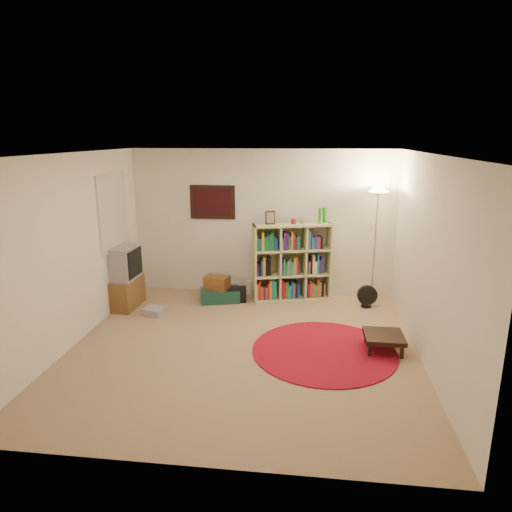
{
  "coord_description": "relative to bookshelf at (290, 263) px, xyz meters",
  "views": [
    {
      "loc": [
        0.83,
        -5.43,
        2.71
      ],
      "look_at": [
        0.1,
        0.6,
        1.1
      ],
      "focal_mm": 32.0,
      "sensor_mm": 36.0,
      "label": 1
    }
  ],
  "objects": [
    {
      "name": "room",
      "position": [
        -0.57,
        -1.93,
        0.63
      ],
      "size": [
        4.54,
        4.54,
        2.54
      ],
      "color": "#9E7E5D",
      "rests_on": "ground"
    },
    {
      "name": "bookshelf",
      "position": [
        0.0,
        0.0,
        0.0
      ],
      "size": [
        1.35,
        0.7,
        1.56
      ],
      "rotation": [
        0.0,
        0.0,
        0.27
      ],
      "color": "#C2CA86",
      "rests_on": "ground"
    },
    {
      "name": "floor_lamp",
      "position": [
        1.35,
        -0.13,
        0.98
      ],
      "size": [
        0.42,
        0.42,
        1.94
      ],
      "rotation": [
        0.0,
        0.0,
        -0.14
      ],
      "color": "silver",
      "rests_on": "ground"
    },
    {
      "name": "floor_fan",
      "position": [
        1.26,
        -0.28,
        -0.44
      ],
      "size": [
        0.33,
        0.19,
        0.37
      ],
      "rotation": [
        0.0,
        0.0,
        0.11
      ],
      "color": "black",
      "rests_on": "ground"
    },
    {
      "name": "tv_stand",
      "position": [
        -2.68,
        -0.71,
        -0.14
      ],
      "size": [
        0.52,
        0.72,
        1.01
      ],
      "rotation": [
        0.0,
        0.0,
        -0.04
      ],
      "color": "brown",
      "rests_on": "ground"
    },
    {
      "name": "dvd_box",
      "position": [
        -2.06,
        -0.99,
        -0.58
      ],
      "size": [
        0.37,
        0.33,
        0.11
      ],
      "rotation": [
        0.0,
        0.0,
        -0.25
      ],
      "color": "#9A9A9E",
      "rests_on": "ground"
    },
    {
      "name": "suitcase",
      "position": [
        -1.17,
        -0.26,
        -0.52
      ],
      "size": [
        0.73,
        0.57,
        0.21
      ],
      "rotation": [
        0.0,
        0.0,
        0.26
      ],
      "color": "#163D34",
      "rests_on": "ground"
    },
    {
      "name": "wicker_basket",
      "position": [
        -1.21,
        -0.27,
        -0.31
      ],
      "size": [
        0.44,
        0.36,
        0.22
      ],
      "rotation": [
        0.0,
        0.0,
        -0.23
      ],
      "color": "brown",
      "rests_on": "suitcase"
    },
    {
      "name": "duffel_bag",
      "position": [
        -0.89,
        -0.23,
        -0.52
      ],
      "size": [
        0.36,
        0.32,
        0.22
      ],
      "rotation": [
        0.0,
        0.0,
        0.18
      ],
      "color": "black",
      "rests_on": "ground"
    },
    {
      "name": "paper_towel",
      "position": [
        -0.72,
        0.18,
        -0.51
      ],
      "size": [
        0.13,
        0.13,
        0.23
      ],
      "rotation": [
        0.0,
        0.0,
        0.2
      ],
      "color": "white",
      "rests_on": "ground"
    },
    {
      "name": "red_rug",
      "position": [
        0.54,
        -1.95,
        -0.62
      ],
      "size": [
        1.87,
        1.87,
        0.02
      ],
      "color": "maroon",
      "rests_on": "ground"
    },
    {
      "name": "side_table",
      "position": [
        1.3,
        -1.83,
        -0.44
      ],
      "size": [
        0.5,
        0.5,
        0.23
      ],
      "rotation": [
        0.0,
        0.0,
        0.01
      ],
      "color": "black",
      "rests_on": "ground"
    }
  ]
}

